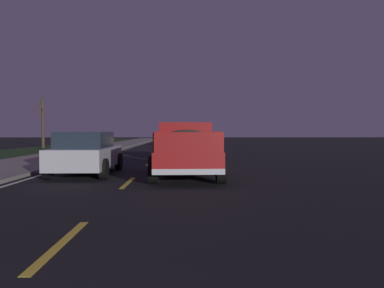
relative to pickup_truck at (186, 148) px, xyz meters
name	(u,v)px	position (x,y,z in m)	size (l,w,h in m)	color
ground	(162,152)	(15.02, 1.75, -0.98)	(144.00, 144.00, 0.00)	black
sidewalk_shoulder	(85,152)	(15.02, 7.45, -0.92)	(108.00, 4.00, 0.12)	gray
grass_verge	(17,152)	(15.02, 12.45, -0.98)	(108.00, 6.00, 0.01)	#1E3819
lane_markings	(131,151)	(17.05, 4.30, -0.98)	(108.00, 3.54, 0.01)	yellow
pickup_truck	(186,148)	(0.00, 0.00, 0.00)	(5.47, 2.37, 1.87)	maroon
sedan_silver	(87,153)	(0.61, 3.56, -0.20)	(4.43, 2.07, 1.54)	#B2B5BA
sedan_tan	(185,139)	(25.71, -0.06, -0.20)	(4.43, 2.07, 1.54)	#9E845B
sedan_blue	(187,145)	(7.81, -0.11, -0.20)	(4.40, 2.02, 1.54)	navy
bare_tree_far	(43,123)	(22.68, 13.44, 1.42)	(1.28, 1.29, 4.87)	#423323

